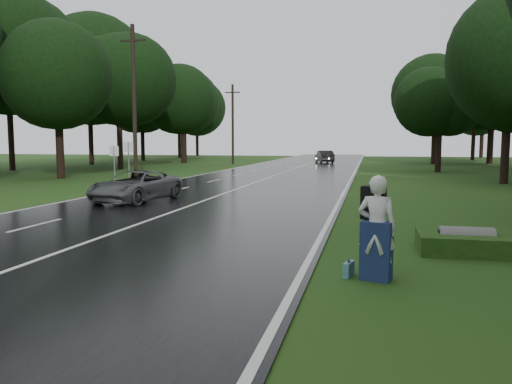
% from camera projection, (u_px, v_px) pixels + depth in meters
% --- Properties ---
extents(ground, '(160.00, 160.00, 0.00)m').
position_uv_depth(ground, '(87.00, 244.00, 12.74)').
color(ground, '#234414').
rests_on(ground, ground).
extents(road, '(12.00, 140.00, 0.04)m').
position_uv_depth(road, '(258.00, 182.00, 32.12)').
color(road, black).
rests_on(road, ground).
extents(lane_center, '(0.12, 140.00, 0.01)m').
position_uv_depth(lane_center, '(258.00, 181.00, 32.12)').
color(lane_center, silver).
rests_on(lane_center, road).
extents(grey_car, '(2.88, 5.06, 1.33)m').
position_uv_depth(grey_car, '(136.00, 186.00, 21.45)').
color(grey_car, '#454649').
rests_on(grey_car, road).
extents(far_car, '(2.84, 4.83, 1.50)m').
position_uv_depth(far_car, '(324.00, 157.00, 60.17)').
color(far_car, black).
rests_on(far_car, road).
extents(hitchhiker, '(0.83, 0.78, 2.01)m').
position_uv_depth(hitchhiker, '(377.00, 231.00, 9.36)').
color(hitchhiker, silver).
rests_on(hitchhiker, ground).
extents(suitcase, '(0.22, 0.42, 0.29)m').
position_uv_depth(suitcase, '(349.00, 269.00, 9.65)').
color(suitcase, teal).
rests_on(suitcase, ground).
extents(culvert, '(1.23, 0.61, 0.61)m').
position_uv_depth(culvert, '(466.00, 252.00, 11.80)').
color(culvert, slate).
rests_on(culvert, ground).
extents(utility_pole_mid, '(1.80, 0.28, 10.36)m').
position_uv_depth(utility_pole_mid, '(136.00, 180.00, 33.81)').
color(utility_pole_mid, black).
rests_on(utility_pole_mid, ground).
extents(utility_pole_far, '(1.80, 0.28, 9.17)m').
position_uv_depth(utility_pole_far, '(233.00, 164.00, 57.65)').
color(utility_pole_far, black).
rests_on(utility_pole_far, ground).
extents(road_sign_a, '(0.57, 0.10, 2.38)m').
position_uv_depth(road_sign_a, '(115.00, 187.00, 28.45)').
color(road_sign_a, white).
rests_on(road_sign_a, ground).
extents(road_sign_b, '(0.63, 0.10, 2.62)m').
position_uv_depth(road_sign_b, '(129.00, 185.00, 30.14)').
color(road_sign_b, white).
rests_on(road_sign_b, ground).
extents(tree_left_d, '(8.36, 8.36, 13.06)m').
position_uv_depth(tree_left_d, '(61.00, 178.00, 35.38)').
color(tree_left_d, black).
rests_on(tree_left_d, ground).
extents(tree_left_e, '(9.88, 9.88, 15.43)m').
position_uv_depth(tree_left_e, '(121.00, 169.00, 47.00)').
color(tree_left_e, black).
rests_on(tree_left_e, ground).
extents(tree_left_f, '(8.75, 8.75, 13.67)m').
position_uv_depth(tree_left_f, '(184.00, 163.00, 61.25)').
color(tree_left_f, black).
rests_on(tree_left_f, ground).
extents(tree_right_d, '(8.20, 8.20, 12.81)m').
position_uv_depth(tree_right_d, '(504.00, 184.00, 30.94)').
color(tree_right_d, black).
rests_on(tree_right_d, ground).
extents(tree_right_e, '(7.19, 7.19, 11.24)m').
position_uv_depth(tree_right_e, '(438.00, 172.00, 42.59)').
color(tree_right_e, black).
rests_on(tree_right_e, ground).
extents(tree_right_f, '(8.87, 8.87, 13.85)m').
position_uv_depth(tree_right_f, '(433.00, 164.00, 58.43)').
color(tree_right_f, black).
rests_on(tree_right_f, ground).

